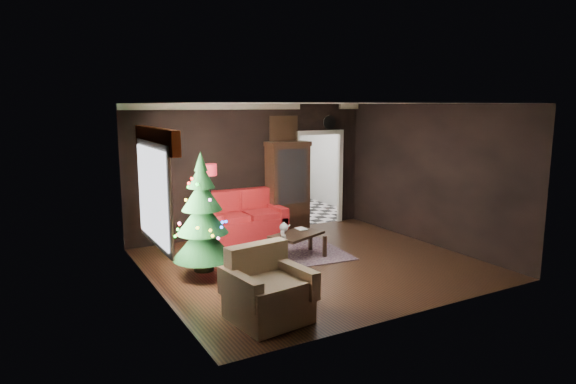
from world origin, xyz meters
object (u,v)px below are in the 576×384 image
wall_clock (329,122)px  teapot (284,227)px  coffee_table (297,245)px  armchair (268,286)px  floor_lamp (211,207)px  curio_cabinet (288,189)px  christmas_tree (202,214)px  kitchen_table (283,201)px  loveseat (244,216)px

wall_clock → teapot: bearing=-140.8°
coffee_table → wall_clock: size_ratio=3.04×
armchair → floor_lamp: bearing=73.8°
wall_clock → curio_cabinet: bearing=-171.5°
christmas_tree → teapot: (1.71, 0.41, -0.51)m
armchair → wall_clock: size_ratio=3.02×
kitchen_table → curio_cabinet: bearing=-114.4°
armchair → kitchen_table: 6.26m
coffee_table → teapot: bearing=122.3°
wall_clock → loveseat: bearing=-170.3°
armchair → kitchen_table: bearing=52.2°
loveseat → coffee_table: 1.65m
loveseat → floor_lamp: (-0.83, -0.28, 0.33)m
kitchen_table → loveseat: bearing=-137.5°
wall_clock → floor_lamp: bearing=-167.8°
floor_lamp → kitchen_table: floor_lamp is taller
armchair → coffee_table: bearing=44.5°
coffee_table → christmas_tree: bearing=-174.6°
curio_cabinet → christmas_tree: (-2.67, -1.99, 0.10)m
loveseat → armchair: (-1.35, -3.76, -0.04)m
floor_lamp → christmas_tree: 1.65m
loveseat → teapot: 1.37m
armchair → wall_clock: (3.70, 4.16, 1.92)m
kitchen_table → christmas_tree: bearing=-134.2°
armchair → teapot: bearing=49.7°
christmas_tree → armchair: 2.09m
wall_clock → armchair: bearing=-131.6°
curio_cabinet → floor_lamp: size_ratio=1.14×
christmas_tree → wall_clock: wall_clock is taller
curio_cabinet → armchair: curio_cabinet is taller
floor_lamp → teapot: 1.51m
christmas_tree → wall_clock: bearing=29.3°
loveseat → coffee_table: loveseat is taller
teapot → kitchen_table: 3.41m
floor_lamp → christmas_tree: bearing=-115.0°
teapot → kitchen_table: (1.61, 3.01, -0.16)m
teapot → wall_clock: (2.16, 1.76, 1.84)m
curio_cabinet → kitchen_table: bearing=65.6°
christmas_tree → kitchen_table: size_ratio=2.52×
curio_cabinet → floor_lamp: 2.04m
curio_cabinet → christmas_tree: christmas_tree is taller
armchair → teapot: armchair is taller
floor_lamp → wall_clock: 3.60m
coffee_table → kitchen_table: bearing=65.8°
wall_clock → kitchen_table: 2.43m
teapot → coffee_table: bearing=-57.7°
floor_lamp → loveseat: bearing=19.0°
loveseat → floor_lamp: 0.93m
floor_lamp → wall_clock: size_ratio=5.21×
armchair → kitchen_table: armchair is taller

